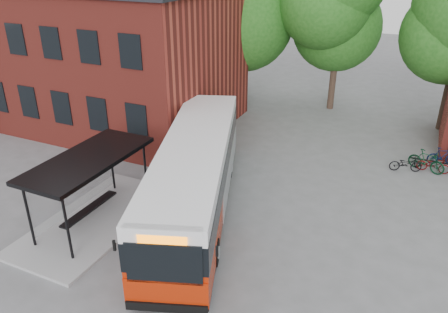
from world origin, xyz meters
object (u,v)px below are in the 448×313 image
at_px(bus_shelter, 92,190).
at_px(bicycle_0, 406,164).
at_px(bicycle_2, 433,165).
at_px(bicycle_3, 442,156).
at_px(bicycle_1, 427,161).
at_px(city_bus, 196,176).

bearing_deg(bus_shelter, bicycle_0, 42.27).
bearing_deg(bicycle_2, bicycle_0, 111.94).
xyz_separation_m(bicycle_0, bicycle_3, (1.64, 1.64, 0.05)).
bearing_deg(bicycle_1, bicycle_3, -10.10).
height_order(bus_shelter, bicycle_3, bus_shelter).
xyz_separation_m(city_bus, bicycle_2, (9.01, 7.94, -1.17)).
height_order(bicycle_0, bicycle_1, bicycle_1).
height_order(bicycle_0, bicycle_3, bicycle_3).
distance_m(bicycle_2, bicycle_3, 1.22).
distance_m(city_bus, bicycle_2, 12.07).
height_order(city_bus, bicycle_1, city_bus).
height_order(bus_shelter, bicycle_1, bus_shelter).
xyz_separation_m(city_bus, bicycle_1, (8.67, 7.91, -1.02)).
height_order(bus_shelter, bicycle_2, bus_shelter).
distance_m(city_bus, bicycle_1, 11.78).
xyz_separation_m(bicycle_0, bicycle_1, (0.92, 0.45, 0.14)).
xyz_separation_m(bicycle_0, bicycle_2, (1.25, 0.48, -0.01)).
height_order(bicycle_1, bicycle_2, bicycle_1).
relative_size(bicycle_0, bicycle_3, 1.02).
bearing_deg(bicycle_0, bicycle_2, -85.89).
bearing_deg(bus_shelter, bicycle_1, 41.24).
distance_m(bicycle_1, bicycle_2, 0.37).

